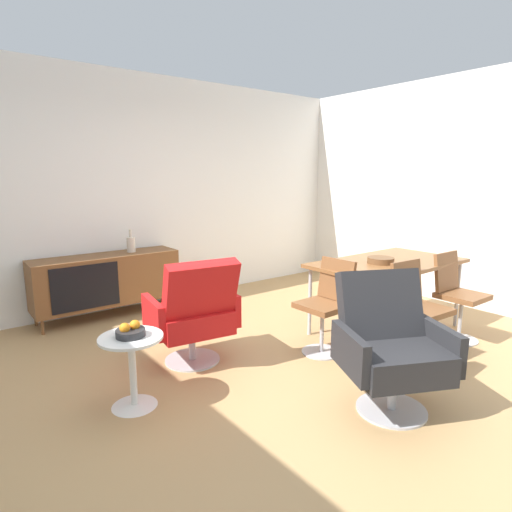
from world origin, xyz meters
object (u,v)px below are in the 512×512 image
at_px(dining_chair_near_window, 327,302).
at_px(side_table_round, 132,363).
at_px(vase_cobalt, 131,244).
at_px(fruit_bowl, 130,331).
at_px(dining_table, 388,265).
at_px(wooden_bowl_on_table, 381,260).
at_px(lounge_chair_red, 194,312).
at_px(armchair_black_shell, 390,343).
at_px(dining_chair_front_right, 456,293).
at_px(sideboard, 107,279).
at_px(dining_chair_front_left, 417,306).

distance_m(dining_chair_near_window, side_table_round, 1.79).
height_order(vase_cobalt, fruit_bowl, vase_cobalt).
xyz_separation_m(dining_table, wooden_bowl_on_table, (-0.15, -0.01, 0.07)).
bearing_deg(lounge_chair_red, dining_chair_near_window, -25.02).
height_order(side_table_round, fruit_bowl, fruit_bowl).
bearing_deg(vase_cobalt, side_table_round, -111.99).
bearing_deg(fruit_bowl, side_table_round, -79.26).
bearing_deg(dining_chair_near_window, dining_table, -0.13).
distance_m(dining_chair_near_window, armchair_black_shell, 0.99).
distance_m(dining_chair_front_right, lounge_chair_red, 2.57).
height_order(sideboard, dining_chair_near_window, dining_chair_near_window).
relative_size(dining_chair_near_window, side_table_round, 1.65).
bearing_deg(dining_table, lounge_chair_red, 165.52).
relative_size(side_table_round, fruit_bowl, 2.60).
height_order(vase_cobalt, armchair_black_shell, vase_cobalt).
bearing_deg(dining_chair_front_left, dining_table, 58.21).
xyz_separation_m(wooden_bowl_on_table, side_table_round, (-2.52, 0.19, -0.45)).
bearing_deg(lounge_chair_red, dining_chair_front_left, -33.22).
xyz_separation_m(sideboard, dining_chair_front_left, (1.80, -2.78, 0.03)).
xyz_separation_m(vase_cobalt, armchair_black_shell, (0.59, -3.14, -0.35)).
distance_m(dining_chair_front_left, armchair_black_shell, 0.97).
relative_size(dining_table, armchair_black_shell, 1.69).
bearing_deg(sideboard, side_table_round, -104.33).
bearing_deg(dining_table, vase_cobalt, 129.59).
bearing_deg(dining_chair_front_left, lounge_chair_red, 146.78).
distance_m(vase_cobalt, lounge_chair_red, 1.75).
xyz_separation_m(dining_table, lounge_chair_red, (-1.98, 0.51, -0.23)).
bearing_deg(wooden_bowl_on_table, vase_cobalt, 127.07).
bearing_deg(armchair_black_shell, dining_table, 36.27).
height_order(dining_table, dining_chair_near_window, dining_chair_near_window).
distance_m(sideboard, wooden_bowl_on_table, 3.01).
distance_m(wooden_bowl_on_table, lounge_chair_red, 1.93).
bearing_deg(dining_chair_near_window, armchair_black_shell, -111.40).
bearing_deg(vase_cobalt, dining_chair_front_left, -61.80).
bearing_deg(dining_chair_front_right, lounge_chair_red, 155.34).
bearing_deg(vase_cobalt, armchair_black_shell, -79.37).
relative_size(dining_chair_front_left, side_table_round, 1.65).
bearing_deg(wooden_bowl_on_table, sideboard, 131.75).
distance_m(dining_table, dining_chair_near_window, 0.92).
height_order(dining_chair_front_left, lounge_chair_red, lounge_chair_red).
distance_m(wooden_bowl_on_table, dining_chair_front_right, 0.80).
relative_size(dining_chair_near_window, lounge_chair_red, 0.90).
relative_size(sideboard, vase_cobalt, 6.03).
distance_m(wooden_bowl_on_table, dining_chair_front_left, 0.65).
relative_size(lounge_chair_red, fruit_bowl, 4.73).
height_order(dining_chair_front_right, side_table_round, dining_chair_front_right).
xyz_separation_m(wooden_bowl_on_table, fruit_bowl, (-2.52, 0.19, -0.21)).
bearing_deg(fruit_bowl, sideboard, 75.66).
xyz_separation_m(dining_table, armchair_black_shell, (-1.25, -0.92, -0.23)).
bearing_deg(dining_chair_near_window, sideboard, 119.47).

